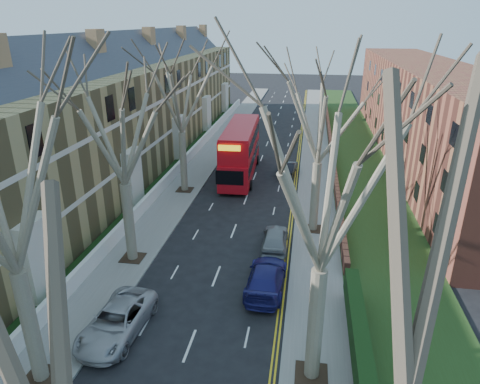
% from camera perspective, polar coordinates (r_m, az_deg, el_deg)
% --- Properties ---
extents(pavement_left, '(3.00, 102.00, 0.12)m').
position_cam_1_polar(pavement_left, '(48.87, -4.12, 4.95)').
color(pavement_left, slate).
rests_on(pavement_left, ground).
extents(pavement_right, '(3.00, 102.00, 0.12)m').
position_cam_1_polar(pavement_right, '(47.64, 10.11, 4.20)').
color(pavement_right, slate).
rests_on(pavement_right, ground).
extents(terrace_left, '(9.70, 78.00, 13.60)m').
position_cam_1_polar(terrace_left, '(42.72, -17.00, 9.15)').
color(terrace_left, olive).
rests_on(terrace_left, ground).
extents(flats_right, '(13.97, 54.00, 10.00)m').
position_cam_1_polar(flats_right, '(51.86, 23.41, 9.82)').
color(flats_right, brown).
rests_on(flats_right, ground).
extents(front_wall_left, '(0.30, 78.00, 1.00)m').
position_cam_1_polar(front_wall_left, '(41.81, -8.83, 2.58)').
color(front_wall_left, white).
rests_on(front_wall_left, ground).
extents(grass_verge_right, '(6.00, 102.00, 0.06)m').
position_cam_1_polar(grass_verge_right, '(47.93, 15.51, 3.96)').
color(grass_verge_right, '#223C15').
rests_on(grass_verge_right, ground).
extents(tree_left_far, '(10.15, 10.15, 14.22)m').
position_cam_1_polar(tree_left_far, '(25.35, -16.00, 9.58)').
color(tree_left_far, '#6F654F').
rests_on(tree_left_far, ground).
extents(tree_left_dist, '(10.50, 10.50, 14.71)m').
position_cam_1_polar(tree_left_dist, '(36.37, -8.10, 14.24)').
color(tree_left_dist, '#6F654F').
rests_on(tree_left_dist, ground).
extents(tree_right_mid, '(10.50, 10.50, 14.71)m').
position_cam_1_polar(tree_right_mid, '(15.23, 11.67, 3.30)').
color(tree_right_mid, '#6F654F').
rests_on(tree_right_mid, ground).
extents(tree_right_far, '(10.15, 10.15, 14.22)m').
position_cam_1_polar(tree_right_far, '(28.91, 10.83, 11.48)').
color(tree_right_far, '#6F654F').
rests_on(tree_right_far, ground).
extents(double_decker_bus, '(3.32, 11.87, 4.89)m').
position_cam_1_polar(double_decker_bus, '(41.66, 0.07, 5.37)').
color(double_decker_bus, '#B20C16').
rests_on(double_decker_bus, ground).
extents(car_left_far, '(2.76, 5.33, 1.44)m').
position_cam_1_polar(car_left_far, '(22.51, -16.07, -16.20)').
color(car_left_far, '#A8A7AD').
rests_on(car_left_far, ground).
extents(car_right_near, '(2.22, 5.18, 1.49)m').
position_cam_1_polar(car_right_near, '(24.75, 3.51, -11.33)').
color(car_right_near, navy).
rests_on(car_right_near, ground).
extents(car_right_mid, '(1.81, 4.29, 1.45)m').
position_cam_1_polar(car_right_mid, '(28.84, 4.68, -6.23)').
color(car_right_mid, gray).
rests_on(car_right_mid, ground).
extents(car_right_far, '(1.74, 4.23, 1.36)m').
position_cam_1_polar(car_right_far, '(42.67, 6.38, 3.19)').
color(car_right_far, black).
rests_on(car_right_far, ground).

